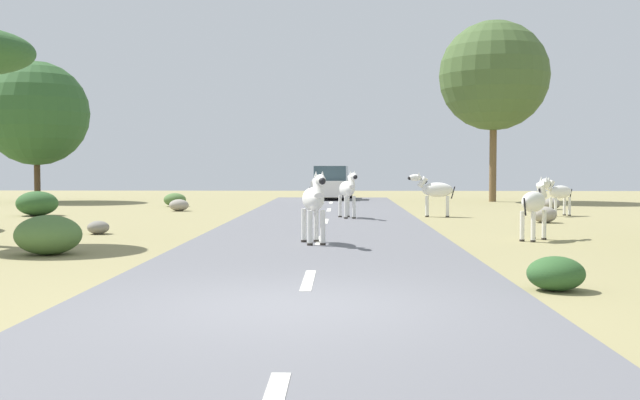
{
  "coord_description": "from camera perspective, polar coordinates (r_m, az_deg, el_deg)",
  "views": [
    {
      "loc": [
        0.57,
        -8.99,
        1.74
      ],
      "look_at": [
        0.03,
        9.6,
        0.91
      ],
      "focal_mm": 41.65,
      "sensor_mm": 36.0,
      "label": 1
    }
  ],
  "objects": [
    {
      "name": "rock_2",
      "position": [
        20.06,
        -16.66,
        -2.03
      ],
      "size": [
        0.56,
        0.57,
        0.34
      ],
      "primitive_type": "ellipsoid",
      "color": "gray",
      "rests_on": "ground_plane"
    },
    {
      "name": "ground_plane",
      "position": [
        9.17,
        -1.93,
        -8.38
      ],
      "size": [
        90.0,
        90.0,
        0.0
      ],
      "primitive_type": "plane",
      "color": "#8E8456"
    },
    {
      "name": "bush_4",
      "position": [
        28.25,
        -20.91,
        -0.25
      ],
      "size": [
        1.46,
        1.32,
        0.88
      ],
      "primitive_type": "ellipsoid",
      "color": "#2D5628",
      "rests_on": "ground_plane"
    },
    {
      "name": "rock_3",
      "position": [
        24.12,
        16.85,
        -1.08
      ],
      "size": [
        0.76,
        0.69,
        0.51
      ],
      "primitive_type": "ellipsoid",
      "color": "gray",
      "rests_on": "ground_plane"
    },
    {
      "name": "rock_1",
      "position": [
        29.74,
        -10.78,
        -0.39
      ],
      "size": [
        0.77,
        0.69,
        0.46
      ],
      "primitive_type": "ellipsoid",
      "color": "gray",
      "rests_on": "ground_plane"
    },
    {
      "name": "zebra_4",
      "position": [
        27.57,
        17.85,
        0.55
      ],
      "size": [
        1.38,
        0.87,
        1.4
      ],
      "rotation": [
        0.0,
        0.0,
        2.03
      ],
      "color": "silver",
      "rests_on": "ground_plane"
    },
    {
      "name": "road",
      "position": [
        9.16,
        -1.45,
        -8.23
      ],
      "size": [
        6.0,
        64.0,
        0.05
      ],
      "primitive_type": "cube",
      "color": "slate",
      "rests_on": "ground_plane"
    },
    {
      "name": "bush_0",
      "position": [
        33.25,
        -11.09,
        0.02
      ],
      "size": [
        0.98,
        0.88,
        0.59
      ],
      "primitive_type": "ellipsoid",
      "color": "#4C7038",
      "rests_on": "ground_plane"
    },
    {
      "name": "zebra_0",
      "position": [
        16.2,
        -0.47,
        -0.03
      ],
      "size": [
        0.69,
        1.68,
        1.61
      ],
      "rotation": [
        0.0,
        0.0,
        3.37
      ],
      "color": "silver",
      "rests_on": "road"
    },
    {
      "name": "zebra_3",
      "position": [
        26.08,
        8.81,
        0.74
      ],
      "size": [
        1.64,
        0.59,
        1.55
      ],
      "rotation": [
        0.0,
        0.0,
        1.41
      ],
      "color": "silver",
      "rests_on": "ground_plane"
    },
    {
      "name": "bush_2",
      "position": [
        10.97,
        17.67,
        -5.41
      ],
      "size": [
        0.81,
        0.73,
        0.49
      ],
      "primitive_type": "ellipsoid",
      "color": "#2D5628",
      "rests_on": "ground_plane"
    },
    {
      "name": "zebra_2",
      "position": [
        18.26,
        16.19,
        -0.18
      ],
      "size": [
        1.12,
        1.4,
        1.51
      ],
      "rotation": [
        0.0,
        0.0,
        5.66
      ],
      "color": "silver",
      "rests_on": "ground_plane"
    },
    {
      "name": "car_0",
      "position": [
        38.76,
        0.89,
        1.24
      ],
      "size": [
        2.21,
        4.43,
        1.74
      ],
      "rotation": [
        0.0,
        0.0,
        -0.06
      ],
      "color": "white",
      "rests_on": "road"
    },
    {
      "name": "zebra_1",
      "position": [
        24.47,
        2.14,
        0.8
      ],
      "size": [
        0.72,
        1.63,
        1.57
      ],
      "rotation": [
        0.0,
        0.0,
        3.41
      ],
      "color": "silver",
      "rests_on": "road"
    },
    {
      "name": "tree_2",
      "position": [
        38.41,
        13.21,
        9.26
      ],
      "size": [
        5.45,
        5.45,
        9.01
      ],
      "color": "brown",
      "rests_on": "ground_plane"
    },
    {
      "name": "lane_markings",
      "position": [
        8.18,
        -1.84,
        -9.35
      ],
      "size": [
        0.16,
        56.0,
        0.01
      ],
      "color": "silver",
      "rests_on": "road"
    },
    {
      "name": "tree_0",
      "position": [
        39.77,
        -20.97,
        6.23
      ],
      "size": [
        5.18,
        5.18,
        7.0
      ],
      "color": "#4C3823",
      "rests_on": "ground_plane"
    },
    {
      "name": "bush_3",
      "position": [
        15.65,
        -20.15,
        -2.53
      ],
      "size": [
        1.31,
        1.18,
        0.79
      ],
      "primitive_type": "ellipsoid",
      "color": "#4C7038",
      "rests_on": "ground_plane"
    },
    {
      "name": "rock_0",
      "position": [
        31.79,
        17.38,
        -0.27
      ],
      "size": [
        0.68,
        0.71,
        0.47
      ],
      "primitive_type": "ellipsoid",
      "color": "gray",
      "rests_on": "ground_plane"
    }
  ]
}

